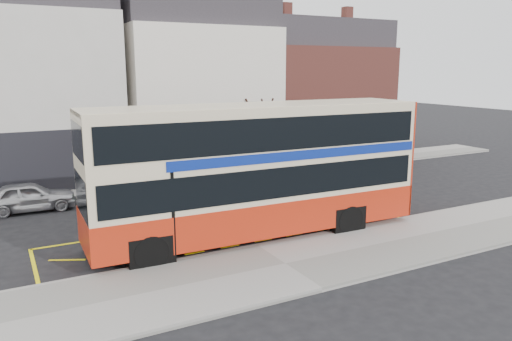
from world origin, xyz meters
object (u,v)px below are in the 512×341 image
car_silver (29,197)px  car_white (313,162)px  street_tree_right (257,107)px  double_decker_bus (258,169)px  car_grey (198,176)px  bus_stop_post (175,205)px

car_silver → car_white: car_white is taller
street_tree_right → car_white: bearing=-44.5°
double_decker_bus → car_grey: 8.12m
car_grey → car_white: 7.29m
double_decker_bus → street_tree_right: (5.55, 10.48, 1.28)m
bus_stop_post → car_silver: bus_stop_post is taller
car_silver → car_grey: size_ratio=0.87×
double_decker_bus → street_tree_right: street_tree_right is taller
double_decker_bus → bus_stop_post: bearing=-159.3°
bus_stop_post → street_tree_right: bearing=54.6°
car_grey → bus_stop_post: bearing=142.4°
car_silver → car_grey: car_grey is taller
street_tree_right → double_decker_bus: bearing=-117.9°
double_decker_bus → car_grey: bearing=86.5°
car_silver → car_grey: 7.97m
car_white → bus_stop_post: bearing=139.1°
car_silver → car_grey: (7.97, 0.22, 0.07)m
bus_stop_post → street_tree_right: street_tree_right is taller
double_decker_bus → car_silver: size_ratio=3.21×
double_decker_bus → bus_stop_post: (-3.62, -1.26, -0.59)m
car_white → street_tree_right: (-2.41, 2.37, 3.12)m
double_decker_bus → bus_stop_post: double_decker_bus is taller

